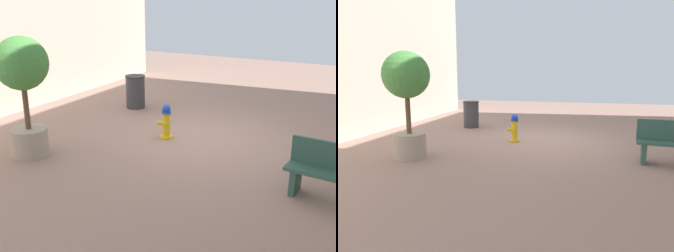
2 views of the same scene
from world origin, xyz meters
TOP-DOWN VIEW (x-y plane):
  - ground_plane at (0.00, 0.00)m, footprint 23.40×23.40m
  - fire_hydrant at (0.83, 0.40)m, footprint 0.37×0.40m
  - planter_tree at (2.79, 2.65)m, footprint 1.06×1.06m
  - trash_bin at (2.87, -1.45)m, footprint 0.57×0.57m

SIDE VIEW (x-z plane):
  - ground_plane at x=0.00m, z-range 0.00..0.00m
  - fire_hydrant at x=0.83m, z-range 0.00..0.80m
  - trash_bin at x=2.87m, z-range 0.00..0.94m
  - planter_tree at x=2.79m, z-range 0.34..2.78m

